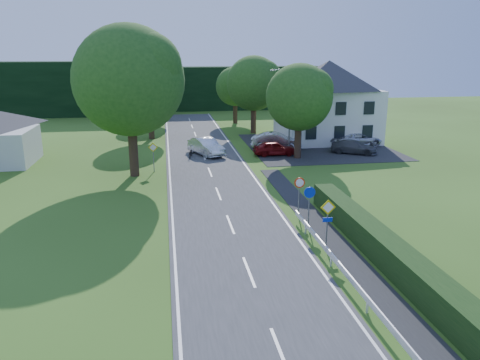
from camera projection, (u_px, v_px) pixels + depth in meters
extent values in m
plane|color=#335418|center=(281.00, 356.00, 15.30)|extent=(160.00, 160.00, 0.00)
cube|color=#38383A|center=(215.00, 186.00, 34.32)|extent=(7.00, 80.00, 0.04)
cube|color=black|center=(394.00, 310.00, 17.95)|extent=(1.50, 44.00, 0.04)
cube|color=black|center=(317.00, 146.00, 48.51)|extent=(14.00, 16.00, 0.04)
cube|color=white|center=(171.00, 188.00, 33.81)|extent=(0.12, 80.00, 0.01)
cube|color=white|center=(259.00, 184.00, 34.81)|extent=(0.12, 80.00, 0.01)
cube|color=black|center=(465.00, 320.00, 16.12)|extent=(1.20, 30.00, 1.30)
cube|color=black|center=(233.00, 88.00, 78.36)|extent=(30.00, 5.00, 7.00)
cube|color=white|center=(327.00, 115.00, 50.92)|extent=(10.00, 8.00, 5.60)
pyramid|color=#28292E|center=(329.00, 75.00, 49.77)|extent=(10.60, 8.40, 3.00)
cylinder|color=slate|center=(290.00, 112.00, 44.01)|extent=(0.16, 0.16, 8.00)
cylinder|color=slate|center=(283.00, 70.00, 42.84)|extent=(1.70, 0.10, 0.10)
cube|color=slate|center=(273.00, 70.00, 42.72)|extent=(0.50, 0.18, 0.12)
cylinder|color=slate|center=(327.00, 226.00, 23.24)|extent=(0.07, 0.07, 2.40)
cube|color=yellow|center=(328.00, 207.00, 22.94)|extent=(0.78, 0.04, 0.78)
cube|color=white|center=(328.00, 207.00, 22.94)|extent=(0.57, 0.05, 0.57)
cube|color=#0C2CB6|center=(327.00, 220.00, 23.12)|extent=(0.50, 0.04, 0.22)
cylinder|color=slate|center=(309.00, 209.00, 26.12)|extent=(0.07, 0.07, 2.20)
cylinder|color=#0C2CB6|center=(310.00, 192.00, 25.84)|extent=(0.64, 0.04, 0.64)
cylinder|color=slate|center=(299.00, 198.00, 28.02)|extent=(0.07, 0.07, 2.20)
cylinder|color=red|center=(300.00, 183.00, 27.74)|extent=(0.64, 0.04, 0.64)
cylinder|color=white|center=(300.00, 183.00, 27.72)|extent=(0.48, 0.04, 0.48)
cylinder|color=slate|center=(154.00, 159.00, 38.09)|extent=(0.07, 0.07, 2.20)
cube|color=yellow|center=(153.00, 147.00, 37.81)|extent=(0.78, 0.04, 0.78)
cube|color=white|center=(153.00, 147.00, 37.81)|extent=(0.57, 0.05, 0.57)
imported|color=silver|center=(206.00, 147.00, 44.22)|extent=(3.41, 5.11, 1.59)
imported|color=black|center=(191.00, 153.00, 43.26)|extent=(0.93, 1.79, 0.89)
imported|color=maroon|center=(274.00, 148.00, 44.07)|extent=(4.00, 1.71, 1.35)
imported|color=#AFAEB3|center=(276.00, 141.00, 46.77)|extent=(5.28, 2.98, 1.65)
imported|color=#48484D|center=(354.00, 147.00, 44.88)|extent=(4.68, 3.72, 1.27)
imported|color=silver|center=(357.00, 139.00, 48.42)|extent=(5.19, 2.65, 1.40)
imported|color=red|center=(329.00, 138.00, 48.30)|extent=(2.44, 2.46, 1.72)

